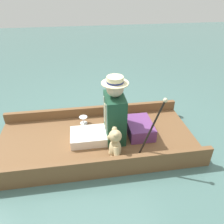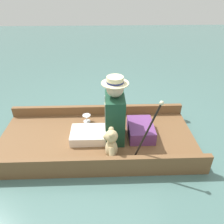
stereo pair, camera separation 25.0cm
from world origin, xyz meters
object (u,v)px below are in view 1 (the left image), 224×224
(teddy_bear, at_px, (115,145))
(wine_glass, at_px, (83,119))
(walking_cane, at_px, (153,126))
(seated_person, at_px, (109,118))

(teddy_bear, bearing_deg, wine_glass, 23.51)
(walking_cane, bearing_deg, seated_person, 41.51)
(seated_person, xyz_separation_m, walking_cane, (-0.43, -0.38, 0.14))
(seated_person, xyz_separation_m, teddy_bear, (-0.34, -0.01, -0.12))
(seated_person, distance_m, walking_cane, 0.59)
(seated_person, relative_size, wine_glass, 7.36)
(seated_person, bearing_deg, walking_cane, -129.87)
(teddy_bear, xyz_separation_m, wine_glass, (0.71, 0.31, -0.11))
(wine_glass, relative_size, walking_cane, 0.15)
(seated_person, distance_m, wine_glass, 0.53)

